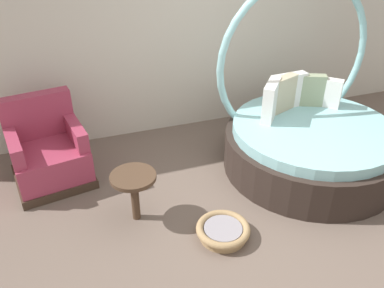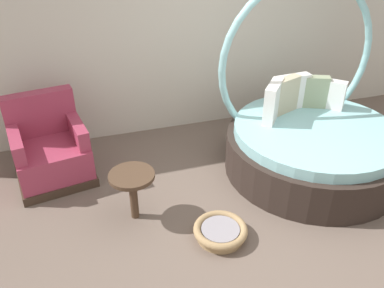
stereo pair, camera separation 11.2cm
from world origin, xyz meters
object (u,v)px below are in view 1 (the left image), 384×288
at_px(round_daybed, 308,135).
at_px(pet_basket, 223,231).
at_px(red_armchair, 48,153).
at_px(side_table, 134,183).

xyz_separation_m(round_daybed, pet_basket, (-1.41, -0.82, -0.33)).
xyz_separation_m(round_daybed, red_armchair, (-2.88, 0.70, -0.07)).
bearing_deg(pet_basket, round_daybed, 30.11).
height_order(round_daybed, pet_basket, round_daybed).
height_order(red_armchair, side_table, red_armchair).
bearing_deg(side_table, red_armchair, 127.55).
bearing_deg(red_armchair, pet_basket, -46.00).
bearing_deg(side_table, pet_basket, -36.92).
bearing_deg(red_armchair, round_daybed, -13.67).
height_order(round_daybed, side_table, round_daybed).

